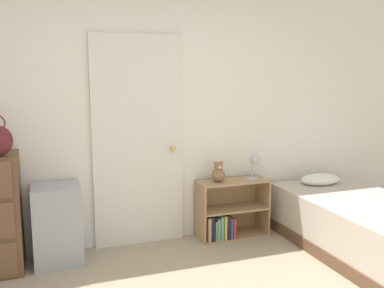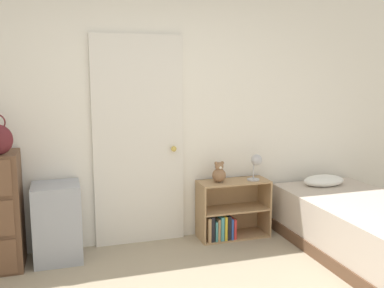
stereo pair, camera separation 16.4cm
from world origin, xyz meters
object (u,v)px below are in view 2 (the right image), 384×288
teddy_bear (219,173)px  storage_bin (57,222)px  bookshelf (227,215)px  bed (362,227)px  desk_lamp (256,162)px

teddy_bear → storage_bin: bearing=-178.2°
bookshelf → storage_bin: bearing=-178.2°
bookshelf → teddy_bear: size_ratio=3.44×
bookshelf → bed: bearing=-35.2°
teddy_bear → bed: size_ratio=0.12×
bookshelf → bed: 1.32m
storage_bin → desk_lamp: size_ratio=2.61×
desk_lamp → bed: size_ratio=0.15×
desk_lamp → bed: desk_lamp is taller
storage_bin → desk_lamp: 2.02m
storage_bin → bookshelf: 1.69m
bookshelf → teddy_bear: teddy_bear is taller
bookshelf → bed: bed is taller
storage_bin → bed: size_ratio=0.39×
storage_bin → bed: bearing=-14.3°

